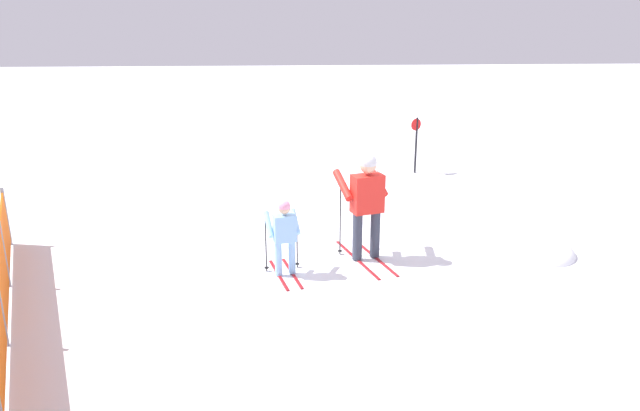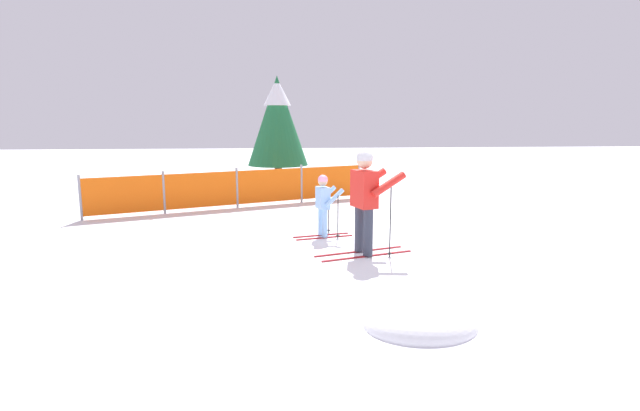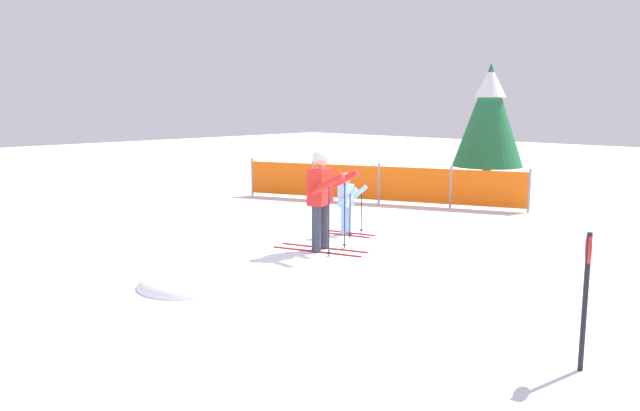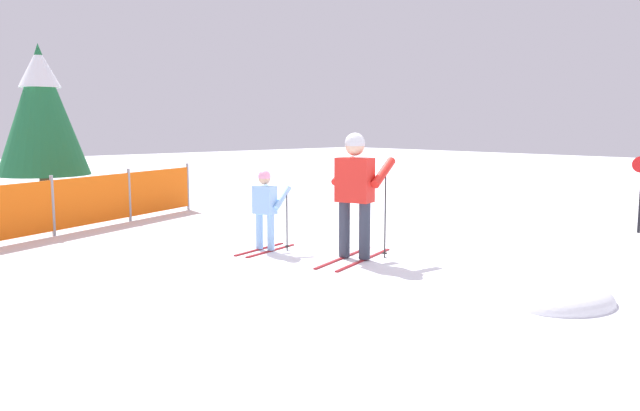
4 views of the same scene
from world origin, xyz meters
The scene contains 7 objects.
ground_plane centered at (0.00, 0.00, 0.00)m, with size 60.00×60.00×0.00m, color white.
skier_adult centered at (-0.24, -0.24, 1.04)m, with size 1.67×0.95×1.74m.
skier_child centered at (-0.80, 1.05, 0.70)m, with size 1.15×0.59×1.19m.
safety_fence centered at (-2.68, 4.42, 0.51)m, with size 6.72×2.69×1.01m.
conifer_far centered at (-1.61, 7.88, 2.20)m, with size 1.92×1.92×3.56m.
trail_marker centered at (4.85, -2.05, 0.83)m, with size 0.15×0.26×1.33m.
snow_mound centered at (-0.16, -3.17, 0.00)m, with size 1.25×1.06×0.50m, color white.
Camera 3 is at (6.91, -7.79, 2.51)m, focal length 35.00 mm.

